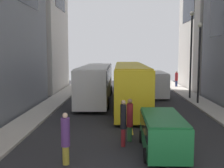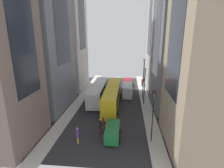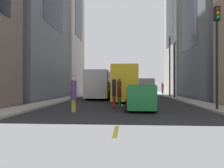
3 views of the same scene
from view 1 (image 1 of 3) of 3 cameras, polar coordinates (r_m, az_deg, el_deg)
name	(u,v)px [view 1 (image 1 of 3)]	position (r m, az deg, el deg)	size (l,w,h in m)	color
ground_plane	(127,100)	(27.07, 3.03, -3.36)	(39.41, 39.41, 0.00)	#28282B
sidewalk_west	(58,99)	(27.71, -11.03, -3.09)	(1.96, 44.00, 0.15)	#B2ADA3
sidewalk_east	(197,100)	(28.05, 16.91, -3.13)	(1.96, 44.00, 0.15)	#B2ADA3
lane_stripe_1	(131,130)	(16.82, 3.97, -9.35)	(0.16, 2.00, 0.01)	yellow
lane_stripe_2	(127,100)	(27.07, 3.03, -3.35)	(0.16, 2.00, 0.01)	yellow
lane_stripe_3	(125,87)	(37.46, 2.61, -0.66)	(0.16, 2.00, 0.01)	yellow
lane_stripe_4	(124,80)	(47.90, 2.38, 0.86)	(0.16, 2.00, 0.01)	yellow
city_bus_white	(96,80)	(26.68, -3.23, 0.85)	(2.80, 12.87, 3.35)	silver
streetcar_yellow	(130,81)	(24.13, 3.66, 0.55)	(2.70, 14.86, 3.59)	yellow
delivery_van_white	(155,82)	(29.77, 8.82, 0.39)	(2.25, 6.02, 2.58)	white
car_red_0	(147,79)	(38.30, 7.15, 0.96)	(2.00, 4.06, 1.72)	red
car_green_1	(163,131)	(13.21, 10.29, -9.34)	(1.93, 4.22, 1.70)	#1E7238
pedestrian_crossing_mid	(176,79)	(37.95, 13.00, 1.09)	(0.40, 0.40, 2.01)	navy
pedestrian_crossing_near	(66,137)	(11.70, -9.46, -10.68)	(0.37, 0.37, 2.16)	gold
pedestrian_walking_far	(123,122)	(13.66, 2.32, -7.66)	(0.29, 0.29, 2.29)	maroon
pedestrian_waiting_curb	(130,119)	(14.51, 3.64, -7.05)	(0.33, 0.33, 2.22)	#336B38
streetlamp_near	(191,47)	(28.42, 15.84, 7.34)	(0.44, 0.44, 8.38)	black
streetlamp_far	(199,54)	(25.66, 17.36, 5.83)	(0.44, 0.44, 7.03)	black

